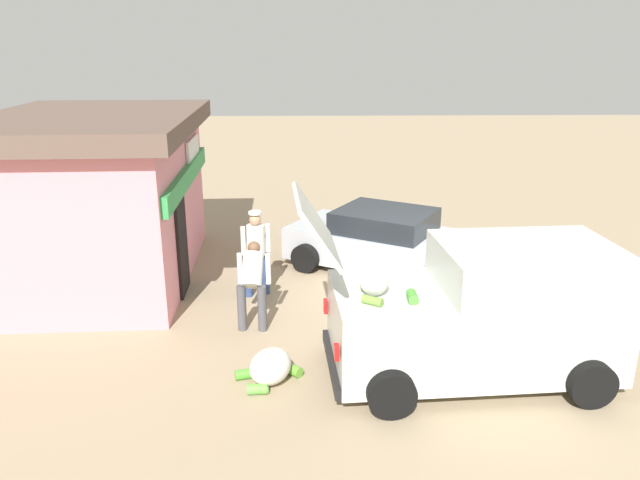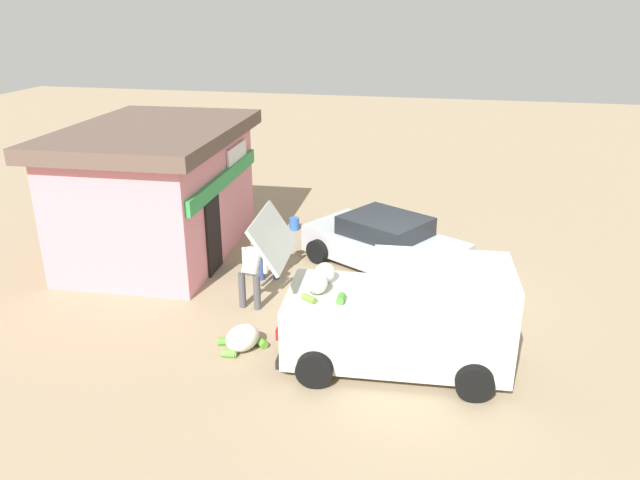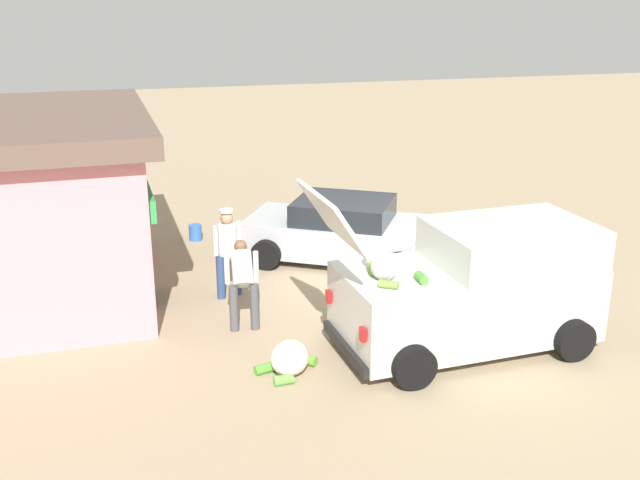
{
  "view_description": "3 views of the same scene",
  "coord_description": "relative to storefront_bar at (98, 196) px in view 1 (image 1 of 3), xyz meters",
  "views": [
    {
      "loc": [
        -10.52,
        1.96,
        4.57
      ],
      "look_at": [
        0.11,
        1.7,
        1.1
      ],
      "focal_mm": 33.92,
      "sensor_mm": 36.0,
      "label": 1
    },
    {
      "loc": [
        -12.56,
        -1.1,
        6.18
      ],
      "look_at": [
        0.14,
        1.65,
        1.1
      ],
      "focal_mm": 34.58,
      "sensor_mm": 36.0,
      "label": 2
    },
    {
      "loc": [
        -12.78,
        4.64,
        5.43
      ],
      "look_at": [
        0.22,
        1.16,
        0.91
      ],
      "focal_mm": 42.97,
      "sensor_mm": 36.0,
      "label": 3
    }
  ],
  "objects": [
    {
      "name": "paint_bucket",
      "position": [
        2.32,
        -2.93,
        -1.52
      ],
      "size": [
        0.29,
        0.29,
        0.35
      ],
      "primitive_type": "cylinder",
      "color": "blue",
      "rests_on": "ground_plane"
    },
    {
      "name": "customer_bending",
      "position": [
        -2.41,
        -3.22,
        -0.84
      ],
      "size": [
        0.66,
        0.57,
        1.43
      ],
      "color": "#4C4C51",
      "rests_on": "ground_plane"
    },
    {
      "name": "vendor_standing",
      "position": [
        -1.07,
        -3.18,
        -0.75
      ],
      "size": [
        0.44,
        0.54,
        1.65
      ],
      "color": "navy",
      "rests_on": "ground_plane"
    },
    {
      "name": "delivery_van",
      "position": [
        -3.99,
        -6.59,
        -0.74
      ],
      "size": [
        2.4,
        4.55,
        2.72
      ],
      "color": "silver",
      "rests_on": "ground_plane"
    },
    {
      "name": "storefront_bar",
      "position": [
        0.0,
        0.0,
        0.0
      ],
      "size": [
        5.86,
        4.17,
        3.3
      ],
      "color": "pink",
      "rests_on": "ground_plane"
    },
    {
      "name": "parked_sedan",
      "position": [
        0.29,
        -5.75,
        -1.09
      ],
      "size": [
        3.58,
        4.33,
        1.28
      ],
      "color": "#B2B7BC",
      "rests_on": "ground_plane"
    },
    {
      "name": "ground_plane",
      "position": [
        -1.22,
        -6.07,
        -1.69
      ],
      "size": [
        60.0,
        60.0,
        0.0
      ],
      "primitive_type": "plane",
      "color": "#9E896B"
    },
    {
      "name": "unloaded_banana_pile",
      "position": [
        -4.19,
        -3.59,
        -1.48
      ],
      "size": [
        0.88,
        0.99,
        0.47
      ],
      "color": "silver",
      "rests_on": "ground_plane"
    }
  ]
}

